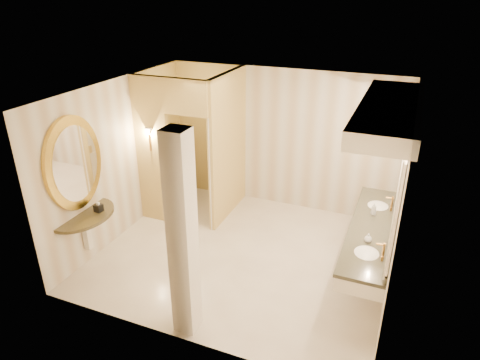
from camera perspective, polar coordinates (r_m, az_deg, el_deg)
name	(u,v)px	position (r m, az deg, el deg)	size (l,w,h in m)	color
floor	(243,254)	(7.17, 0.41, -9.87)	(4.50, 4.50, 0.00)	white
ceiling	(244,92)	(6.05, 0.48, 11.66)	(4.50, 4.50, 0.00)	white
wall_back	(282,140)	(8.25, 5.62, 5.39)	(4.50, 0.02, 2.70)	beige
wall_front	(178,249)	(4.93, -8.32, -9.11)	(4.50, 0.02, 2.70)	beige
wall_left	(121,159)	(7.55, -15.65, 2.68)	(0.02, 4.00, 2.70)	beige
wall_right	(399,207)	(6.12, 20.45, -3.36)	(0.02, 4.00, 2.70)	beige
toilet_closet	(206,148)	(7.72, -4.55, 4.33)	(1.50, 1.55, 2.70)	tan
wall_sconce	(149,133)	(7.56, -12.06, 6.19)	(0.14, 0.14, 0.42)	#B37D39
vanity	(382,180)	(6.15, 18.43, 0.03)	(0.75, 2.80, 2.09)	white
console_shelf	(77,185)	(6.77, -20.89, -0.68)	(1.10, 1.10, 2.00)	black
pillar	(183,238)	(5.11, -7.67, -7.70)	(0.28, 0.28, 2.70)	white
tissue_box	(99,208)	(6.93, -18.34, -3.56)	(0.11, 0.11, 0.11)	black
toilet	(180,180)	(8.81, -8.06, -0.06)	(0.46, 0.81, 0.82)	white
soap_bottle_a	(374,210)	(6.80, 17.44, -3.89)	(0.06, 0.06, 0.14)	beige
soap_bottle_b	(368,238)	(6.09, 16.74, -7.39)	(0.10, 0.10, 0.13)	silver
soap_bottle_c	(374,208)	(6.78, 17.42, -3.64)	(0.08, 0.08, 0.21)	#C6B28C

